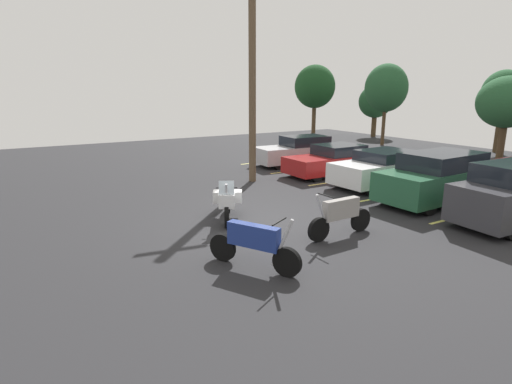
% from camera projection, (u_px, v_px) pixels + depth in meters
% --- Properties ---
extents(ground, '(44.00, 44.00, 0.10)m').
position_uv_depth(ground, '(248.00, 223.00, 12.51)').
color(ground, '#262628').
extents(motorcycle_touring, '(2.03, 1.30, 1.38)m').
position_uv_depth(motorcycle_touring, '(227.00, 200.00, 12.47)').
color(motorcycle_touring, black).
rests_on(motorcycle_touring, ground).
extents(motorcycle_second, '(0.62, 2.22, 1.31)m').
position_uv_depth(motorcycle_second, '(340.00, 216.00, 11.08)').
color(motorcycle_second, black).
rests_on(motorcycle_second, ground).
extents(motorcycle_third, '(2.10, 1.23, 1.32)m').
position_uv_depth(motorcycle_third, '(254.00, 243.00, 9.06)').
color(motorcycle_third, black).
rests_on(motorcycle_third, ground).
extents(parking_stripes, '(14.81, 4.77, 0.01)m').
position_uv_depth(parking_stripes, '(375.00, 186.00, 17.09)').
color(parking_stripes, '#EAE066').
rests_on(parking_stripes, ground).
extents(car_silver, '(2.06, 4.72, 1.52)m').
position_uv_depth(car_silver, '(299.00, 151.00, 21.81)').
color(car_silver, '#B7B7BC').
rests_on(car_silver, ground).
extents(car_red, '(1.88, 4.47, 1.41)m').
position_uv_depth(car_red, '(333.00, 161.00, 19.16)').
color(car_red, maroon).
rests_on(car_red, ground).
extents(car_white, '(2.09, 4.38, 1.48)m').
position_uv_depth(car_white, '(381.00, 168.00, 16.90)').
color(car_white, white).
rests_on(car_white, ground).
extents(car_green, '(2.10, 4.85, 1.77)m').
position_uv_depth(car_green, '(439.00, 178.00, 14.47)').
color(car_green, '#235638').
rests_on(car_green, ground).
extents(utility_pole, '(0.38, 1.80, 8.34)m').
position_uv_depth(utility_pole, '(252.00, 80.00, 16.96)').
color(utility_pole, brown).
rests_on(utility_pole, ground).
extents(tree_center, '(3.38, 3.38, 5.94)m').
position_uv_depth(tree_center, '(315.00, 87.00, 34.16)').
color(tree_center, '#4C3823').
rests_on(tree_center, ground).
extents(tree_center_right, '(3.07, 3.07, 4.64)m').
position_uv_depth(tree_center_right, '(507.00, 102.00, 21.76)').
color(tree_center_right, '#4C3823').
rests_on(tree_center_right, ground).
extents(tree_far_left, '(2.63, 2.63, 5.12)m').
position_uv_depth(tree_far_left, '(504.00, 94.00, 25.35)').
color(tree_far_left, '#4C3823').
rests_on(tree_far_left, ground).
extents(tree_far_right, '(2.98, 2.98, 5.70)m').
position_uv_depth(tree_far_right, '(386.00, 88.00, 28.76)').
color(tree_far_right, '#4C3823').
rests_on(tree_far_right, ground).
extents(tree_center_left, '(2.78, 2.78, 4.31)m').
position_uv_depth(tree_center_left, '(375.00, 102.00, 34.41)').
color(tree_center_left, '#4C3823').
rests_on(tree_center_left, ground).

